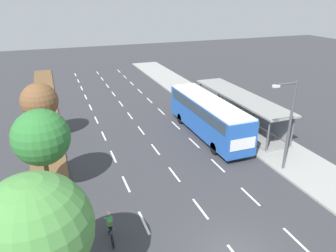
{
  "coord_description": "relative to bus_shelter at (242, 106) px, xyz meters",
  "views": [
    {
      "loc": [
        -7.3,
        -9.91,
        11.82
      ],
      "look_at": [
        1.72,
        13.83,
        1.2
      ],
      "focal_mm": 33.86,
      "sensor_mm": 36.0,
      "label": 1
    }
  ],
  "objects": [
    {
      "name": "median_strip",
      "position": [
        -17.83,
        5.57,
        -1.81
      ],
      "size": [
        2.6,
        52.0,
        0.12
      ],
      "primitive_type": "cube",
      "color": "brown",
      "rests_on": "ground"
    },
    {
      "name": "sidewalk_right",
      "position": [
        -0.28,
        5.57,
        -1.79
      ],
      "size": [
        4.5,
        52.0,
        0.15
      ],
      "primitive_type": "cube",
      "color": "#9E9E99",
      "rests_on": "ground"
    },
    {
      "name": "lane_divider_left",
      "position": [
        -13.03,
        4.05,
        -1.86
      ],
      "size": [
        0.14,
        47.97,
        0.01
      ],
      "color": "white",
      "rests_on": "ground"
    },
    {
      "name": "lane_divider_center",
      "position": [
        -9.53,
        4.05,
        -1.86
      ],
      "size": [
        0.14,
        47.97,
        0.01
      ],
      "color": "white",
      "rests_on": "ground"
    },
    {
      "name": "lane_divider_right",
      "position": [
        -6.03,
        4.05,
        -1.86
      ],
      "size": [
        0.14,
        47.97,
        0.01
      ],
      "color": "white",
      "rests_on": "ground"
    },
    {
      "name": "bus_shelter",
      "position": [
        0.0,
        0.0,
        0.0
      ],
      "size": [
        2.9,
        12.9,
        2.86
      ],
      "color": "gray",
      "rests_on": "sidewalk_right"
    },
    {
      "name": "bus",
      "position": [
        -4.28,
        -1.16,
        0.2
      ],
      "size": [
        2.54,
        11.29,
        3.37
      ],
      "color": "#2356B2",
      "rests_on": "ground"
    },
    {
      "name": "cyclist",
      "position": [
        -15.03,
        -11.22,
        -1.08
      ],
      "size": [
        0.46,
        1.82,
        1.71
      ],
      "color": "black",
      "rests_on": "ground"
    },
    {
      "name": "median_tree_nearest",
      "position": [
        -18.06,
        -14.33,
        2.23
      ],
      "size": [
        4.18,
        4.18,
        6.08
      ],
      "color": "brown",
      "rests_on": "median_strip"
    },
    {
      "name": "median_tree_second",
      "position": [
        -17.82,
        -5.57,
        2.02
      ],
      "size": [
        3.45,
        3.45,
        5.51
      ],
      "color": "brown",
      "rests_on": "median_strip"
    },
    {
      "name": "median_tree_third",
      "position": [
        -17.95,
        3.2,
        1.61
      ],
      "size": [
        3.1,
        3.1,
        4.92
      ],
      "color": "brown",
      "rests_on": "median_strip"
    },
    {
      "name": "streetlight",
      "position": [
        -2.11,
        -8.61,
        2.02
      ],
      "size": [
        1.91,
        0.24,
        6.5
      ],
      "color": "#4C4C51",
      "rests_on": "sidewalk_right"
    }
  ]
}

